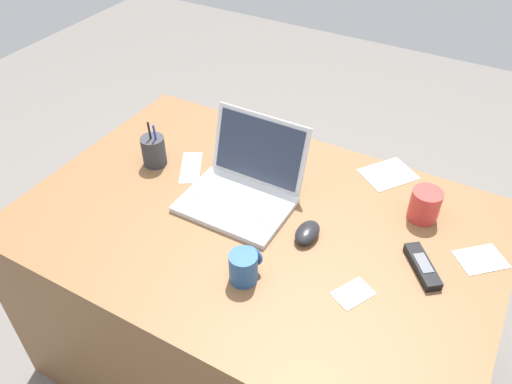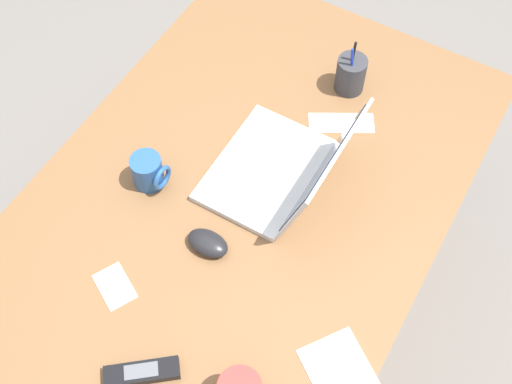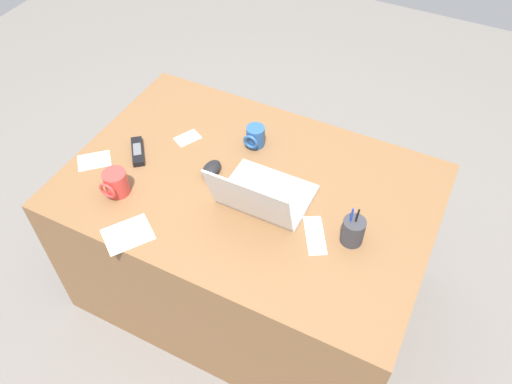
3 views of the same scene
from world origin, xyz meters
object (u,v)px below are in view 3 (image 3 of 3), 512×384
object	(u,v)px
coffee_mug_tall	(116,183)
cordless_phone	(138,151)
coffee_mug_white	(255,137)
pen_holder	(353,231)
computer_mouse	(211,169)
laptop	(262,196)

from	to	relation	value
coffee_mug_tall	cordless_phone	world-z (taller)	coffee_mug_tall
coffee_mug_white	pen_holder	world-z (taller)	pen_holder
coffee_mug_tall	pen_holder	xyz separation A→B (m)	(-0.86, -0.18, 0.00)
computer_mouse	cordless_phone	world-z (taller)	computer_mouse
coffee_mug_white	coffee_mug_tall	size ratio (longest dim) A/B	0.87
laptop	coffee_mug_tall	world-z (taller)	laptop
laptop	cordless_phone	size ratio (longest dim) A/B	2.19
coffee_mug_white	cordless_phone	world-z (taller)	coffee_mug_white
laptop	cordless_phone	xyz separation A→B (m)	(0.57, -0.02, -0.03)
coffee_mug_tall	pen_holder	distance (m)	0.88
coffee_mug_tall	pen_holder	size ratio (longest dim) A/B	0.62
pen_holder	cordless_phone	bearing A→B (deg)	-1.72
laptop	pen_holder	size ratio (longest dim) A/B	1.99
laptop	pen_holder	xyz separation A→B (m)	(-0.35, 0.01, 0.01)
coffee_mug_tall	pen_holder	world-z (taller)	pen_holder
computer_mouse	pen_holder	xyz separation A→B (m)	(-0.60, 0.07, 0.03)
laptop	cordless_phone	bearing A→B (deg)	-1.76
laptop	computer_mouse	distance (m)	0.25
cordless_phone	computer_mouse	bearing A→B (deg)	-172.64
computer_mouse	coffee_mug_tall	size ratio (longest dim) A/B	1.00
computer_mouse	cordless_phone	size ratio (longest dim) A/B	0.68
cordless_phone	pen_holder	bearing A→B (deg)	178.28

